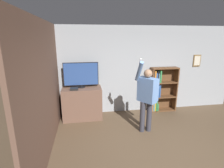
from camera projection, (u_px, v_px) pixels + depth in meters
The scene contains 8 objects.
ground_plane at pixel (173, 164), 3.34m from camera, with size 14.00×14.00×0.00m, color brown.
wall_back at pixel (135, 70), 5.52m from camera, with size 6.72×0.09×2.70m.
wall_side_brick at pixel (49, 84), 3.87m from camera, with size 0.06×4.23×2.70m.
tv_ledge at pixel (82, 103), 5.15m from camera, with size 1.13×0.59×0.94m.
television at pixel (81, 75), 5.00m from camera, with size 0.99×0.22×0.73m.
game_console at pixel (74, 89), 4.86m from camera, with size 0.22×0.22×0.05m.
bookshelf at pixel (160, 90), 5.64m from camera, with size 0.87×0.28×1.44m.
person at pixel (147, 95), 4.28m from camera, with size 0.61×0.56×1.91m.
Camera 1 is at (-1.60, -2.60, 2.35)m, focal length 28.00 mm.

